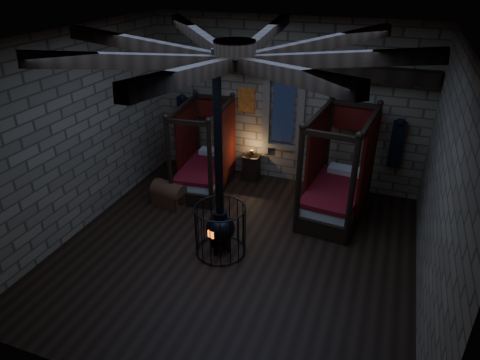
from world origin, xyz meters
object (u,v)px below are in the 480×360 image
(bed_left, at_px, (205,168))
(trunk_right, at_px, (333,222))
(bed_right, at_px, (336,190))
(trunk_left, at_px, (170,194))
(stove, at_px, (220,226))

(bed_left, bearing_deg, trunk_right, -21.75)
(bed_right, height_order, trunk_right, bed_right)
(trunk_left, xyz_separation_m, stove, (1.90, -1.34, 0.36))
(bed_left, bearing_deg, trunk_left, -117.10)
(trunk_right, relative_size, stove, 0.20)
(bed_left, xyz_separation_m, stove, (1.46, -2.49, 0.09))
(bed_right, xyz_separation_m, stove, (-1.92, -2.36, 0.03))
(bed_left, distance_m, bed_right, 3.38)
(bed_right, relative_size, trunk_left, 2.68)
(bed_left, relative_size, stove, 0.54)
(bed_right, height_order, trunk_left, bed_right)
(trunk_left, bearing_deg, bed_right, 25.86)
(trunk_left, relative_size, trunk_right, 1.10)
(trunk_left, bearing_deg, bed_left, 79.97)
(trunk_right, bearing_deg, trunk_left, -175.16)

